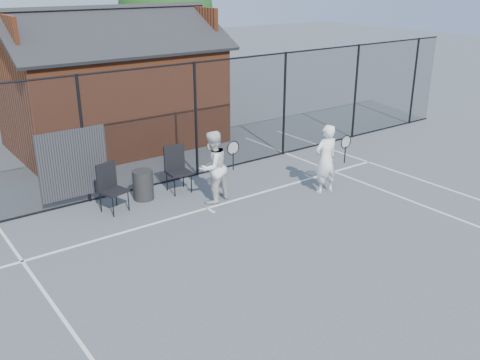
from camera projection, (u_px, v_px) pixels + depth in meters
ground at (295, 261)px, 9.98m from camera, size 80.00×80.00×0.00m
court_lines at (347, 292)px, 8.98m from camera, size 11.02×18.00×0.01m
fence at (151, 130)px, 13.05m from camera, size 22.04×3.00×3.00m
clubhouse at (113, 93)px, 16.44m from camera, size 6.50×4.36×4.19m
tree_right at (166, 8)px, 22.60m from camera, size 3.97×3.97×5.70m
player_front at (326, 159)px, 12.86m from camera, size 0.78×0.59×1.71m
player_back at (213, 167)px, 12.32m from camera, size 0.99×0.84×1.71m
chair_left at (113, 189)px, 11.89m from camera, size 0.64×0.66×1.09m
chair_right at (179, 170)px, 12.99m from camera, size 0.58×0.60×1.12m
waste_bin at (143, 185)px, 12.63m from camera, size 0.50×0.50×0.71m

